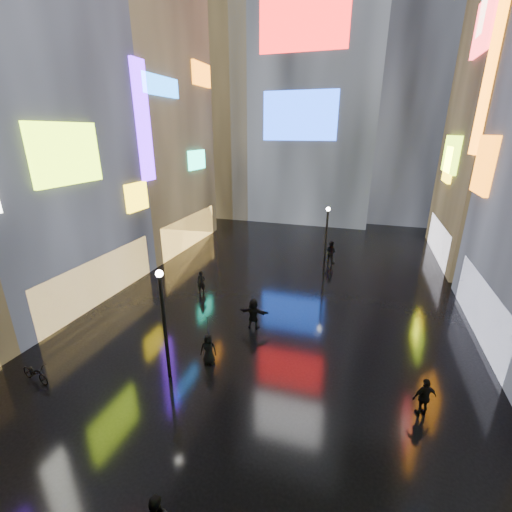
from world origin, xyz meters
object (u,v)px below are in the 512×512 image
at_px(lamp_far, 326,237).
at_px(lamp_near, 164,320).
at_px(pedestrian_3, 424,397).
at_px(bicycle, 35,373).

bearing_deg(lamp_far, lamp_near, -109.43).
distance_m(lamp_near, pedestrian_3, 10.76).
relative_size(lamp_far, pedestrian_3, 3.18).
distance_m(lamp_far, bicycle, 19.63).
bearing_deg(pedestrian_3, bicycle, -14.69).
relative_size(pedestrian_3, bicycle, 0.98).
distance_m(lamp_near, bicycle, 6.35).
distance_m(pedestrian_3, bicycle, 16.27).
bearing_deg(bicycle, lamp_near, -61.46).
xyz_separation_m(lamp_near, bicycle, (-5.48, -2.01, -2.51)).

